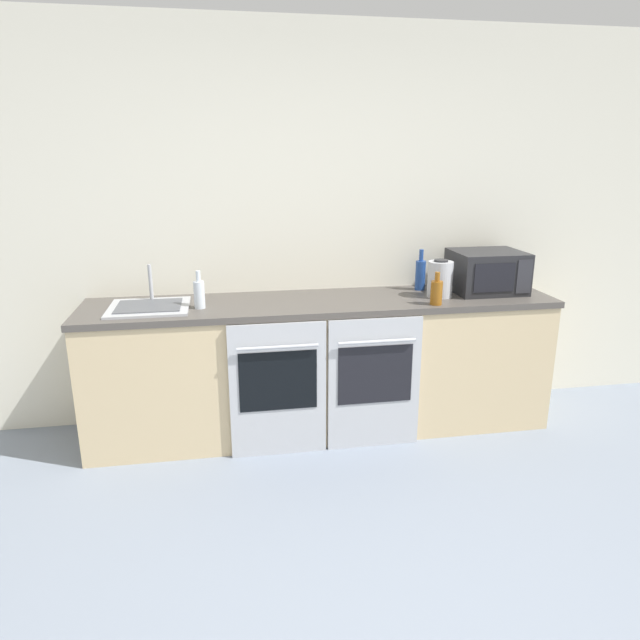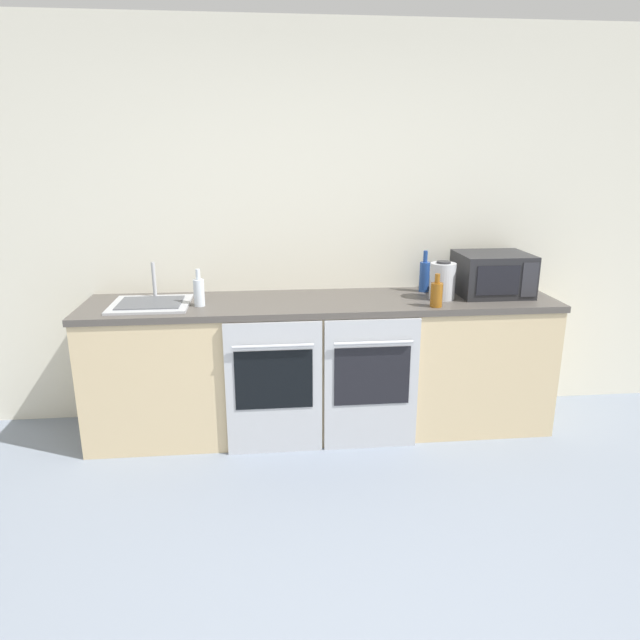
{
  "view_description": "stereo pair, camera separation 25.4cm",
  "coord_description": "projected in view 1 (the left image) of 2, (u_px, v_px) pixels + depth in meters",
  "views": [
    {
      "loc": [
        -0.62,
        -1.41,
        1.79
      ],
      "look_at": [
        -0.01,
        2.07,
        0.75
      ],
      "focal_mm": 32.0,
      "sensor_mm": 36.0,
      "label": 1
    },
    {
      "loc": [
        -0.37,
        -1.45,
        1.79
      ],
      "look_at": [
        -0.01,
        2.07,
        0.75
      ],
      "focal_mm": 32.0,
      "sensor_mm": 36.0,
      "label": 2
    }
  ],
  "objects": [
    {
      "name": "oven_right",
      "position": [
        374.0,
        383.0,
        3.52
      ],
      "size": [
        0.58,
        0.06,
        0.84
      ],
      "color": "#B7BABF",
      "rests_on": "ground_plane"
    },
    {
      "name": "counter_back",
      "position": [
        322.0,
        365.0,
        3.77
      ],
      "size": [
        3.0,
        0.63,
        0.89
      ],
      "color": "#D1B789",
      "rests_on": "ground_plane"
    },
    {
      "name": "microwave",
      "position": [
        487.0,
        272.0,
        3.83
      ],
      "size": [
        0.46,
        0.4,
        0.27
      ],
      "color": "#232326",
      "rests_on": "counter_back"
    },
    {
      "name": "oven_left",
      "position": [
        278.0,
        389.0,
        3.42
      ],
      "size": [
        0.58,
        0.06,
        0.84
      ],
      "color": "#B7BABF",
      "rests_on": "ground_plane"
    },
    {
      "name": "bottle_blue",
      "position": [
        420.0,
        274.0,
        3.89
      ],
      "size": [
        0.07,
        0.07,
        0.28
      ],
      "color": "#234793",
      "rests_on": "counter_back"
    },
    {
      "name": "bottle_amber",
      "position": [
        436.0,
        292.0,
        3.51
      ],
      "size": [
        0.07,
        0.07,
        0.2
      ],
      "color": "#8C5114",
      "rests_on": "counter_back"
    },
    {
      "name": "wall_back",
      "position": [
        313.0,
        229.0,
        3.84
      ],
      "size": [
        10.0,
        0.06,
        2.6
      ],
      "color": "silver",
      "rests_on": "ground_plane"
    },
    {
      "name": "sink",
      "position": [
        149.0,
        306.0,
        3.44
      ],
      "size": [
        0.47,
        0.43,
        0.24
      ],
      "color": "#A8AAAF",
      "rests_on": "counter_back"
    },
    {
      "name": "kettle",
      "position": [
        440.0,
        279.0,
        3.7
      ],
      "size": [
        0.16,
        0.16,
        0.24
      ],
      "color": "#B7BABF",
      "rests_on": "counter_back"
    },
    {
      "name": "bottle_clear",
      "position": [
        199.0,
        294.0,
        3.43
      ],
      "size": [
        0.07,
        0.07,
        0.23
      ],
      "color": "silver",
      "rests_on": "counter_back"
    }
  ]
}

